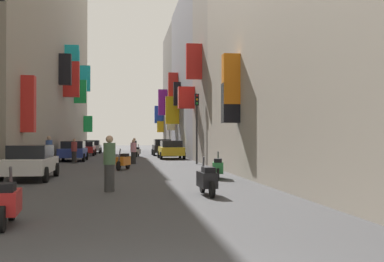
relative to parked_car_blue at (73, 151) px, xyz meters
name	(u,v)px	position (x,y,z in m)	size (l,w,h in m)	color
ground_plane	(125,162)	(3.76, -1.63, -0.76)	(140.00, 140.00, 0.00)	#424244
building_left_mid_b	(0,11)	(-4.23, -3.80, 9.06)	(7.28, 21.57, 19.67)	#9E9384
building_left_mid_c	(51,61)	(-4.23, 17.66, 9.29)	(7.22, 21.40, 20.11)	#9E9384
building_right_mid_a	(242,61)	(11.75, -3.70, 6.22)	(7.19, 6.62, 13.98)	gray
building_right_mid_b	(212,76)	(11.75, 7.91, 6.63)	(7.25, 16.59, 14.80)	gray
building_right_mid_c	(191,92)	(11.75, 22.29, 6.51)	(7.18, 12.17, 14.57)	slate
parked_car_blue	(73,151)	(0.00, 0.00, 0.00)	(1.93, 4.35, 1.45)	navy
parked_car_silver	(92,146)	(0.17, 17.52, -0.02)	(1.93, 4.05, 1.41)	#B7B7BC
parked_car_white	(31,161)	(-0.05, -15.48, -0.02)	(1.85, 4.37, 1.40)	white
parked_car_red	(85,148)	(-0.03, 10.41, -0.06)	(1.99, 4.09, 1.31)	#B21E1E
parked_car_black	(162,147)	(7.25, 9.74, 0.04)	(1.86, 3.94, 1.55)	black
parked_car_yellow	(171,149)	(7.43, 2.62, 0.01)	(1.98, 4.32, 1.47)	gold
scooter_black	(207,180)	(6.20, -21.79, -0.30)	(0.48, 1.86, 1.13)	black
scooter_red	(7,202)	(1.54, -26.11, -0.30)	(0.53, 1.77, 1.13)	red
scooter_orange	(123,161)	(3.69, -10.09, -0.30)	(0.80, 1.76, 1.13)	orange
scooter_green	(218,168)	(7.60, -16.32, -0.30)	(0.65, 1.78, 1.13)	#287F3D
scooter_white	(138,152)	(4.86, 6.89, -0.30)	(0.59, 1.93, 1.13)	silver
pedestrian_crossing	(133,152)	(4.30, -4.51, 0.02)	(0.42, 0.42, 1.58)	#252525
pedestrian_near_left	(134,148)	(4.50, 3.58, 0.07)	(0.53, 0.53, 1.68)	black
pedestrian_near_right	(49,152)	(-0.54, -7.60, 0.14)	(0.49, 0.49, 1.80)	black
pedestrian_mid_street	(109,164)	(3.30, -20.43, 0.13)	(0.54, 0.54, 1.78)	#383838
pedestrian_far_away	(74,151)	(0.41, -3.28, 0.05)	(0.52, 0.52, 1.64)	black
traffic_light_far_corner	(197,116)	(8.34, -5.35, 2.31)	(0.26, 0.34, 4.53)	#2D2D2D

